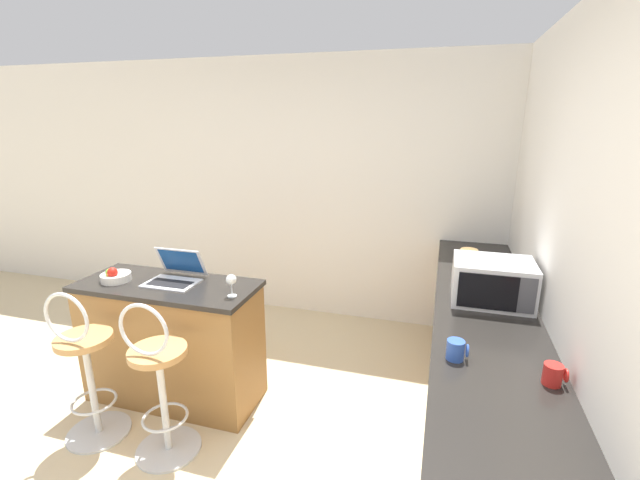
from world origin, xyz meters
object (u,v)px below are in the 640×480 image
object	(u,v)px
microwave	(492,281)
wine_glass_short	(231,281)
laptop	(176,273)
storage_jar	(468,263)
bar_stool_near	(86,369)
bar_stool_far	(159,383)
mug_red	(553,375)
mug_blue	(456,350)
fruit_bowl	(115,276)

from	to	relation	value
microwave	wine_glass_short	distance (m)	1.65
laptop	storage_jar	world-z (taller)	laptop
bar_stool_near	bar_stool_far	distance (m)	0.54
laptop	mug_red	size ratio (longest dim) A/B	3.66
bar_stool_far	microwave	world-z (taller)	microwave
microwave	storage_jar	xyz separation A→B (m)	(-0.12, 0.44, -0.03)
microwave	mug_blue	world-z (taller)	microwave
bar_stool_near	wine_glass_short	distance (m)	1.06
mug_blue	wine_glass_short	size ratio (longest dim) A/B	0.68
microwave	bar_stool_far	bearing A→B (deg)	-156.20
mug_blue	bar_stool_far	bearing A→B (deg)	-177.67
bar_stool_far	laptop	size ratio (longest dim) A/B	2.92
storage_jar	mug_red	bearing A→B (deg)	-76.59
microwave	bar_stool_near	bearing A→B (deg)	-161.07
bar_stool_near	wine_glass_short	xyz separation A→B (m)	(0.82, 0.44, 0.52)
mug_red	wine_glass_short	world-z (taller)	wine_glass_short
bar_stool_near	mug_red	size ratio (longest dim) A/B	10.72
mug_red	laptop	bearing A→B (deg)	165.22
fruit_bowl	laptop	bearing A→B (deg)	17.44
microwave	mug_blue	distance (m)	0.80
bar_stool_far	mug_red	world-z (taller)	bar_stool_far
fruit_bowl	wine_glass_short	size ratio (longest dim) A/B	1.36
bar_stool_far	bar_stool_near	bearing A→B (deg)	180.00
mug_red	bar_stool_near	bearing A→B (deg)	179.44
wine_glass_short	laptop	bearing A→B (deg)	165.06
storage_jar	fruit_bowl	bearing A→B (deg)	-161.26
bar_stool_far	mug_red	xyz separation A→B (m)	(2.06, -0.03, 0.46)
bar_stool_near	microwave	bearing A→B (deg)	18.93
laptop	microwave	xyz separation A→B (m)	(2.11, 0.25, 0.08)
laptop	fruit_bowl	xyz separation A→B (m)	(-0.41, -0.13, -0.02)
mug_red	mug_blue	bearing A→B (deg)	167.01
bar_stool_near	storage_jar	size ratio (longest dim) A/B	5.17
bar_stool_near	wine_glass_short	world-z (taller)	wine_glass_short
fruit_bowl	mug_red	bearing A→B (deg)	-9.99
laptop	microwave	size ratio (longest dim) A/B	0.75
bar_stool_far	fruit_bowl	distance (m)	0.90
bar_stool_far	fruit_bowl	bearing A→B (deg)	144.90
mug_blue	wine_glass_short	xyz separation A→B (m)	(-1.38, 0.38, 0.06)
laptop	microwave	world-z (taller)	microwave
bar_stool_far	storage_jar	xyz separation A→B (m)	(1.76, 1.26, 0.51)
bar_stool_far	mug_red	distance (m)	2.11
bar_stool_far	mug_blue	size ratio (longest dim) A/B	10.24
bar_stool_near	microwave	distance (m)	2.61
bar_stool_near	fruit_bowl	size ratio (longest dim) A/B	5.13
fruit_bowl	wine_glass_short	bearing A→B (deg)	-0.43
microwave	wine_glass_short	world-z (taller)	microwave
laptop	mug_red	xyz separation A→B (m)	(2.29, -0.61, -0.01)
storage_jar	bar_stool_far	bearing A→B (deg)	-144.23
laptop	mug_blue	distance (m)	1.96
microwave	fruit_bowl	distance (m)	2.55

